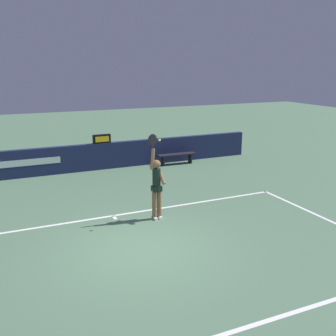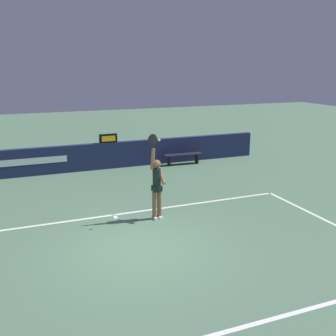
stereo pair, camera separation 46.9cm
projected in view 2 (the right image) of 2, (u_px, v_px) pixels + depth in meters
ground_plane at (138, 248)px, 9.70m from camera, size 60.00×60.00×0.00m
court_lines at (145, 258)px, 9.20m from camera, size 11.32×6.04×0.00m
back_wall at (82, 158)px, 16.61m from camera, size 16.42×0.26×1.13m
speed_display at (108, 138)px, 16.84m from camera, size 0.75×0.17×0.37m
tennis_player at (157, 184)px, 11.31m from camera, size 0.47×0.45×2.54m
tennis_ball at (159, 140)px, 10.66m from camera, size 0.07×0.07×0.07m
courtside_bench_near at (183, 156)px, 17.75m from camera, size 1.77×0.42×0.48m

